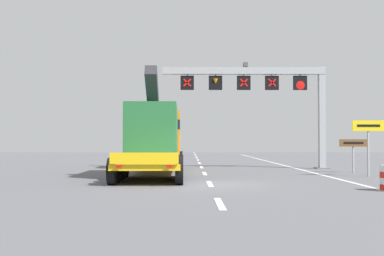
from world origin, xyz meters
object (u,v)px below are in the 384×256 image
object	(u,v)px
exit_sign_yellow	(368,134)
overhead_lane_gantry	(264,87)
heavy_haul_truck_yellow	(156,137)
tourist_info_sign_brown	(353,147)

from	to	relation	value
exit_sign_yellow	overhead_lane_gantry	bearing A→B (deg)	120.39
heavy_haul_truck_yellow	tourist_info_sign_brown	size ratio (longest dim) A/B	7.52
heavy_haul_truck_yellow	overhead_lane_gantry	bearing A→B (deg)	30.53
exit_sign_yellow	tourist_info_sign_brown	distance (m)	2.94
heavy_haul_truck_yellow	exit_sign_yellow	world-z (taller)	heavy_haul_truck_yellow
heavy_haul_truck_yellow	tourist_info_sign_brown	bearing A→B (deg)	-0.61
exit_sign_yellow	tourist_info_sign_brown	world-z (taller)	exit_sign_yellow
heavy_haul_truck_yellow	tourist_info_sign_brown	world-z (taller)	heavy_haul_truck_yellow
tourist_info_sign_brown	heavy_haul_truck_yellow	bearing A→B (deg)	179.39
overhead_lane_gantry	exit_sign_yellow	bearing A→B (deg)	-59.61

